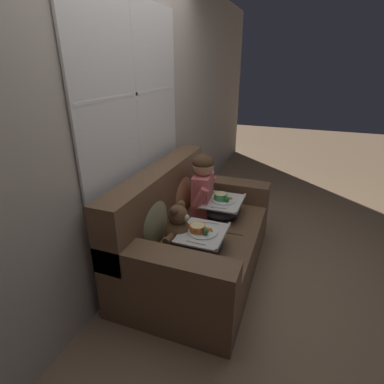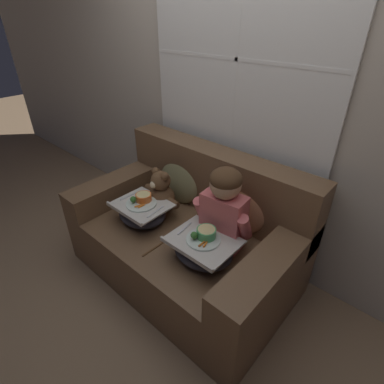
% 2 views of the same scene
% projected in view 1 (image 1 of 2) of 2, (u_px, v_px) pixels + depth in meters
% --- Properties ---
extents(ground_plane, '(14.00, 14.00, 0.00)m').
position_uv_depth(ground_plane, '(199.00, 268.00, 2.78)').
color(ground_plane, '#8E7051').
extents(wall_back_with_window, '(8.00, 0.08, 2.60)m').
position_uv_depth(wall_back_with_window, '(133.00, 121.00, 2.44)').
color(wall_back_with_window, '#BCB2A3').
rests_on(wall_back_with_window, ground_plane).
extents(couch, '(1.64, 0.98, 0.93)m').
position_uv_depth(couch, '(192.00, 236.00, 2.67)').
color(couch, brown).
rests_on(couch, ground_plane).
extents(throw_pillow_behind_child, '(0.42, 0.20, 0.44)m').
position_uv_depth(throw_pillow_behind_child, '(181.00, 189.00, 2.88)').
color(throw_pillow_behind_child, '#B2754C').
rests_on(throw_pillow_behind_child, couch).
extents(throw_pillow_behind_teddy, '(0.43, 0.21, 0.45)m').
position_uv_depth(throw_pillow_behind_teddy, '(153.00, 217.00, 2.36)').
color(throw_pillow_behind_teddy, '#898456').
rests_on(throw_pillow_behind_teddy, couch).
extents(child_figure, '(0.41, 0.21, 0.57)m').
position_uv_depth(child_figure, '(203.00, 182.00, 2.76)').
color(child_figure, '#DB6666').
rests_on(child_figure, couch).
extents(teddy_bear, '(0.38, 0.27, 0.36)m').
position_uv_depth(teddy_bear, '(179.00, 228.00, 2.31)').
color(teddy_bear, brown).
rests_on(teddy_bear, couch).
extents(lap_tray_child, '(0.42, 0.35, 0.22)m').
position_uv_depth(lap_tray_child, '(223.00, 207.00, 2.79)').
color(lap_tray_child, '#2D2D38').
rests_on(lap_tray_child, child_figure).
extents(lap_tray_teddy, '(0.39, 0.34, 0.21)m').
position_uv_depth(lap_tray_teddy, '(202.00, 240.00, 2.28)').
color(lap_tray_teddy, '#2D2D38').
rests_on(lap_tray_teddy, teddy_bear).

